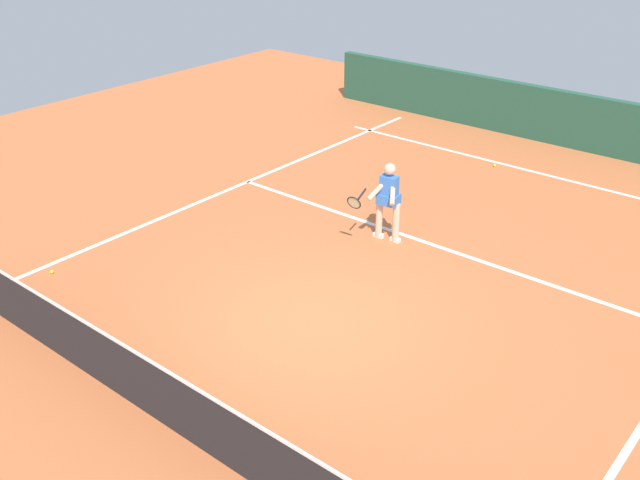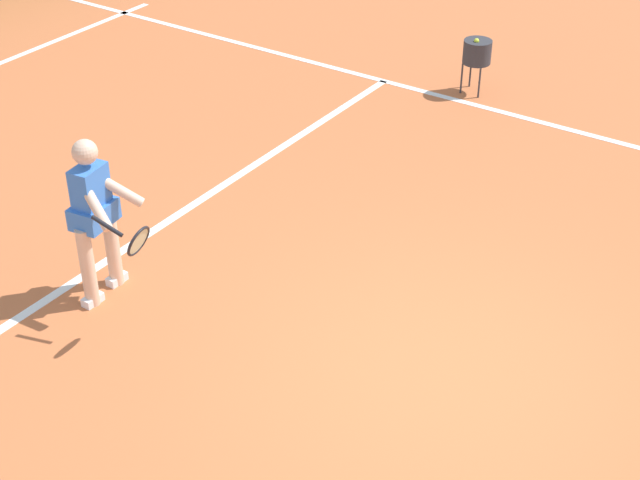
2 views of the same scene
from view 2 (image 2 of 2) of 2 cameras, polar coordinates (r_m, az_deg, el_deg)
The scene contains 5 objects.
ground_plane at distance 8.00m, azimuth 7.11°, elevation -7.76°, with size 27.62×27.62×0.00m, color #C66638.
service_line_marking at distance 9.65m, azimuth -11.03°, elevation -0.26°, with size 9.63×0.10×0.01m, color white.
sideline_left_marking at distance 11.86m, azimuth 18.15°, elevation 5.22°, with size 0.10×19.25×0.01m, color white.
tennis_player at distance 8.55m, azimuth -13.07°, elevation 1.49°, with size 0.72×1.00×1.55m.
ball_hopper at distance 12.64m, azimuth 9.24°, elevation 10.87°, with size 0.36×0.36×0.74m.
Camera 2 is at (5.55, 2.57, 5.17)m, focal length 54.29 mm.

